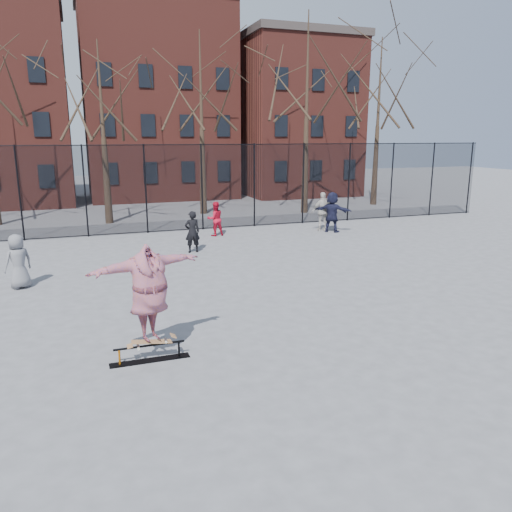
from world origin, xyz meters
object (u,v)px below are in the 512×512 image
object	(u,v)px
skate_rail	(150,354)
bystander_white	(323,212)
skater	(149,293)
bystander_black	(192,232)
skateboard	(152,342)
bystander_grey	(18,261)
bystander_red	(215,219)
bystander_navy	(332,212)

from	to	relation	value
skate_rail	bystander_white	bearing A→B (deg)	49.98
skater	bystander_black	bearing A→B (deg)	51.64
bystander_white	bystander_black	bearing A→B (deg)	28.81
skateboard	bystander_grey	world-z (taller)	bystander_grey
skateboard	bystander_black	xyz separation A→B (m)	(2.81, 9.05, 0.40)
bystander_red	bystander_navy	world-z (taller)	bystander_navy
skate_rail	bystander_navy	world-z (taller)	bystander_navy
bystander_black	bystander_white	bearing A→B (deg)	-162.86
bystander_white	bystander_red	bearing A→B (deg)	3.62
skateboard	bystander_red	world-z (taller)	bystander_red
skater	bystander_white	size ratio (longest dim) A/B	1.30
bystander_black	bystander_red	world-z (taller)	bystander_black
skate_rail	bystander_black	xyz separation A→B (m)	(2.86, 9.05, 0.66)
skateboard	bystander_navy	distance (m)	14.74
bystander_black	bystander_navy	size ratio (longest dim) A/B	0.86
bystander_grey	bystander_red	world-z (taller)	bystander_grey
skate_rail	skater	world-z (taller)	skater
bystander_white	skateboard	bearing A→B (deg)	59.55
bystander_grey	bystander_white	xyz separation A→B (m)	(12.48, 5.23, 0.10)
bystander_grey	skater	bearing A→B (deg)	85.15
bystander_black	bystander_red	size ratio (longest dim) A/B	1.05
skate_rail	bystander_white	xyz separation A→B (m)	(9.59, 11.42, 0.77)
skateboard	bystander_red	size ratio (longest dim) A/B	0.55
skate_rail	bystander_navy	size ratio (longest dim) A/B	0.84
skate_rail	skateboard	world-z (taller)	skateboard
skateboard	bystander_grey	distance (m)	6.87
skate_rail	bystander_grey	xyz separation A→B (m)	(-2.90, 6.19, 0.67)
bystander_black	skateboard	bearing A→B (deg)	70.49
bystander_grey	bystander_navy	world-z (taller)	bystander_navy
bystander_black	skater	bearing A→B (deg)	70.49
bystander_black	bystander_red	xyz separation A→B (m)	(1.66, 2.88, -0.04)
skateboard	bystander_white	bearing A→B (deg)	50.13
bystander_black	bystander_navy	world-z (taller)	bystander_navy
bystander_navy	bystander_white	bearing A→B (deg)	-16.09
bystander_white	skater	bearing A→B (deg)	59.55
skater	bystander_navy	bearing A→B (deg)	27.23
bystander_grey	skate_rail	bearing A→B (deg)	84.77
skateboard	skater	size ratio (longest dim) A/B	0.36
skateboard	bystander_navy	bearing A→B (deg)	48.33
skateboard	bystander_white	size ratio (longest dim) A/B	0.46
skate_rail	bystander_red	distance (m)	12.78
bystander_red	bystander_white	xyz separation A→B (m)	(5.06, -0.51, 0.14)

